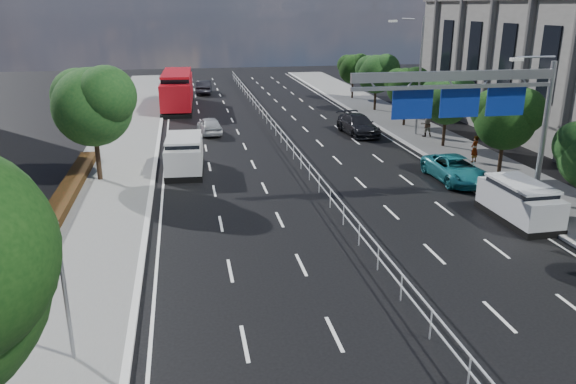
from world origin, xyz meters
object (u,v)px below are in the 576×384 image
object	(u,v)px
near_car_silver	(209,125)
pedestrian_a	(475,149)
parked_car_dark	(358,125)
white_minivan	(184,154)
overhead_gantry	(476,96)
red_bus	(177,89)
toilet_sign	(44,270)
near_car_dark	(204,87)
silver_minivan	(519,202)
parked_car_teal	(455,169)
pedestrian_b	(426,124)

from	to	relation	value
near_car_silver	pedestrian_a	distance (m)	20.31
parked_car_dark	white_minivan	bearing A→B (deg)	-153.81
overhead_gantry	pedestrian_a	distance (m)	9.80
red_bus	near_car_silver	xyz separation A→B (m)	(2.44, -12.68, -1.17)
parked_car_dark	pedestrian_a	distance (m)	10.95
toilet_sign	near_car_dark	world-z (taller)	toilet_sign
red_bus	white_minivan	bearing A→B (deg)	-86.78
red_bus	pedestrian_a	bearing A→B (deg)	-50.86
silver_minivan	pedestrian_a	size ratio (longest dim) A/B	2.68
red_bus	near_car_dark	distance (m)	9.77
parked_car_teal	pedestrian_b	xyz separation A→B (m)	(2.91, 10.78, 0.38)
silver_minivan	parked_car_dark	distance (m)	19.63
overhead_gantry	near_car_dark	xyz separation A→B (m)	(-11.26, 41.56, -4.85)
toilet_sign	near_car_dark	size ratio (longest dim) A/B	0.95
red_bus	parked_car_teal	world-z (taller)	red_bus
overhead_gantry	parked_car_teal	world-z (taller)	overhead_gantry
near_car_silver	near_car_dark	xyz separation A→B (m)	(0.54, 21.92, 0.08)
overhead_gantry	red_bus	xyz separation A→B (m)	(-14.24, 32.32, -3.75)
parked_car_teal	red_bus	bearing A→B (deg)	119.11
parked_car_dark	parked_car_teal	bearing A→B (deg)	-86.95
white_minivan	near_car_silver	distance (m)	10.68
near_car_silver	near_car_dark	world-z (taller)	near_car_dark
near_car_silver	overhead_gantry	bearing A→B (deg)	114.25
toilet_sign	pedestrian_b	xyz separation A→B (m)	(22.16, 25.09, -1.86)
white_minivan	red_bus	bearing A→B (deg)	94.17
silver_minivan	parked_car_dark	size ratio (longest dim) A/B	0.87
near_car_silver	near_car_dark	size ratio (longest dim) A/B	0.87
silver_minivan	pedestrian_b	bearing A→B (deg)	79.63
near_car_dark	pedestrian_b	distance (m)	30.84
overhead_gantry	near_car_silver	xyz separation A→B (m)	(-11.80, 19.64, -4.93)
overhead_gantry	parked_car_teal	distance (m)	6.67
near_car_silver	pedestrian_b	size ratio (longest dim) A/B	2.10
pedestrian_a	pedestrian_b	distance (m)	7.61
overhead_gantry	pedestrian_b	xyz separation A→B (m)	(4.47, 15.04, -4.52)
toilet_sign	near_car_silver	distance (m)	30.36
white_minivan	near_car_dark	world-z (taller)	white_minivan
overhead_gantry	silver_minivan	size ratio (longest dim) A/B	2.22
near_car_silver	silver_minivan	xyz separation A→B (m)	(13.36, -21.85, 0.26)
red_bus	near_car_silver	size ratio (longest dim) A/B	3.00
overhead_gantry	red_bus	bearing A→B (deg)	113.77
toilet_sign	silver_minivan	size ratio (longest dim) A/B	0.94
pedestrian_b	white_minivan	bearing A→B (deg)	19.49
toilet_sign	overhead_gantry	size ratio (longest dim) A/B	0.42
white_minivan	pedestrian_a	size ratio (longest dim) A/B	3.01
white_minivan	silver_minivan	size ratio (longest dim) A/B	1.12
parked_car_dark	pedestrian_b	xyz separation A→B (m)	(4.71, -2.30, 0.32)
pedestrian_a	pedestrian_b	world-z (taller)	pedestrian_b
parked_car_dark	toilet_sign	bearing A→B (deg)	-127.29
overhead_gantry	near_car_silver	bearing A→B (deg)	121.00
parked_car_dark	pedestrian_a	bearing A→B (deg)	-69.58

